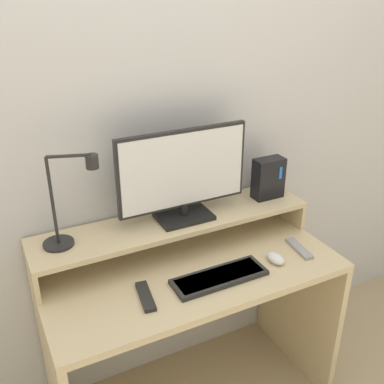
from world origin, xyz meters
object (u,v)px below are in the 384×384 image
at_px(desk_lamp, 68,207).
at_px(router_dock, 268,178).
at_px(remote_control, 146,296).
at_px(remote_secondary, 299,248).
at_px(monitor, 183,175).
at_px(keyboard, 219,277).
at_px(mouse, 276,258).

distance_m(desk_lamp, router_dock, 0.89).
relative_size(remote_control, remote_secondary, 1.02).
xyz_separation_m(monitor, keyboard, (0.02, -0.28, -0.32)).
bearing_deg(desk_lamp, keyboard, -30.22).
bearing_deg(desk_lamp, mouse, -20.68).
height_order(router_dock, remote_secondary, router_dock).
relative_size(keyboard, mouse, 4.06).
height_order(mouse, remote_control, mouse).
relative_size(router_dock, remote_secondary, 1.13).
xyz_separation_m(router_dock, keyboard, (-0.41, -0.28, -0.22)).
distance_m(router_dock, keyboard, 0.54).
bearing_deg(remote_control, keyboard, -4.24).
relative_size(keyboard, remote_control, 2.20).
relative_size(desk_lamp, keyboard, 0.96).
relative_size(mouse, remote_secondary, 0.56).
height_order(desk_lamp, router_dock, desk_lamp).
distance_m(router_dock, remote_secondary, 0.34).
relative_size(router_dock, keyboard, 0.50).
xyz_separation_m(router_dock, mouse, (-0.15, -0.28, -0.21)).
bearing_deg(router_dock, remote_control, -159.61).
bearing_deg(monitor, mouse, -44.75).
xyz_separation_m(monitor, remote_secondary, (0.42, -0.25, -0.33)).
bearing_deg(router_dock, keyboard, -145.34).
xyz_separation_m(remote_control, remote_secondary, (0.70, 0.00, 0.00)).
relative_size(router_dock, remote_control, 1.10).
height_order(desk_lamp, mouse, desk_lamp).
bearing_deg(mouse, remote_secondary, 10.55).
bearing_deg(remote_control, mouse, -2.33).
relative_size(mouse, remote_control, 0.54).
height_order(remote_control, remote_secondary, same).
distance_m(router_dock, mouse, 0.38).
bearing_deg(router_dock, monitor, -179.01).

